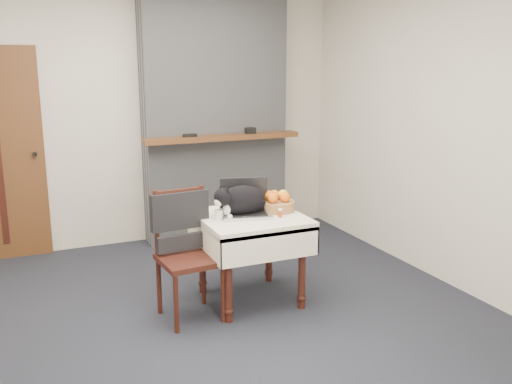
# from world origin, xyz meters

# --- Properties ---
(ground) EXTENTS (4.50, 4.50, 0.00)m
(ground) POSITION_xyz_m (0.00, 0.00, 0.00)
(ground) COLOR black
(ground) RESTS_ON ground
(room_shell) EXTENTS (4.52, 4.01, 2.61)m
(room_shell) POSITION_xyz_m (0.00, 0.46, 1.76)
(room_shell) COLOR beige
(room_shell) RESTS_ON ground
(chimney) EXTENTS (1.62, 0.48, 2.60)m
(chimney) POSITION_xyz_m (0.90, 1.85, 1.30)
(chimney) COLOR gray
(chimney) RESTS_ON ground
(side_table) EXTENTS (0.78, 0.78, 0.70)m
(side_table) POSITION_xyz_m (0.56, 0.12, 0.59)
(side_table) COLOR #36120E
(side_table) RESTS_ON ground
(laptop) EXTENTS (0.44, 0.40, 0.28)m
(laptop) POSITION_xyz_m (0.54, 0.17, 0.77)
(laptop) COLOR #B7B7BC
(laptop) RESTS_ON side_table
(cat) EXTENTS (0.57, 0.31, 0.27)m
(cat) POSITION_xyz_m (0.52, 0.16, 0.82)
(cat) COLOR black
(cat) RESTS_ON side_table
(cream_jar) EXTENTS (0.07, 0.07, 0.08)m
(cream_jar) POSITION_xyz_m (0.30, 0.11, 0.74)
(cream_jar) COLOR silver
(cream_jar) RESTS_ON side_table
(pill_bottle) EXTENTS (0.03, 0.03, 0.07)m
(pill_bottle) POSITION_xyz_m (0.75, -0.02, 0.73)
(pill_bottle) COLOR #9C3A13
(pill_bottle) RESTS_ON side_table
(fruit_basket) EXTENTS (0.28, 0.28, 0.16)m
(fruit_basket) POSITION_xyz_m (0.82, 0.17, 0.76)
(fruit_basket) COLOR #AE7946
(fruit_basket) RESTS_ON side_table
(desk_clutter) EXTENTS (0.12, 0.09, 0.01)m
(desk_clutter) POSITION_xyz_m (0.74, 0.19, 0.70)
(desk_clutter) COLOR black
(desk_clutter) RESTS_ON side_table
(chair) EXTENTS (0.46, 0.46, 0.95)m
(chair) POSITION_xyz_m (0.03, 0.10, 0.61)
(chair) COLOR #36120E
(chair) RESTS_ON ground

